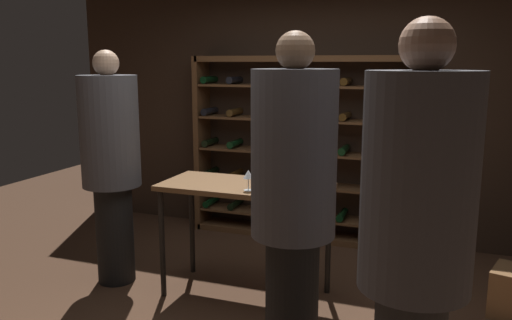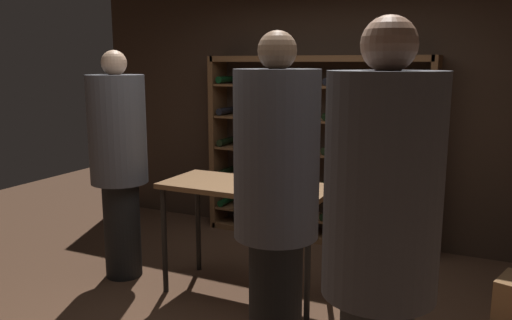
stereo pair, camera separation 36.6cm
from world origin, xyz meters
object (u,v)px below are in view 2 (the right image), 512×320
tasting_table (246,196)px  person_guest_plum_blouse (119,155)px  wine_bottle_amber_reserve (309,167)px  wine_glass_stemmed_left (246,175)px  person_bystander_red_print (276,195)px  wine_rack (314,151)px  wine_bottle_red_label (298,173)px  person_host_in_suit (380,238)px

tasting_table → person_guest_plum_blouse: (-1.14, -0.14, 0.26)m
wine_bottle_amber_reserve → wine_glass_stemmed_left: 0.54m
person_bystander_red_print → tasting_table: bearing=163.6°
wine_rack → person_bystander_red_print: person_bystander_red_print is taller
wine_rack → tasting_table: bearing=-90.8°
wine_bottle_red_label → tasting_table: bearing=-175.2°
person_host_in_suit → wine_glass_stemmed_left: size_ratio=12.95×
wine_rack → wine_bottle_amber_reserve: size_ratio=6.59×
wine_rack → tasting_table: wine_rack is taller
wine_glass_stemmed_left → wine_rack: bearing=92.4°
wine_bottle_red_label → person_host_in_suit: bearing=-57.1°
person_guest_plum_blouse → person_bystander_red_print: bearing=30.8°
person_bystander_red_print → wine_rack: bearing=142.5°
wine_rack → wine_bottle_red_label: (0.39, -1.47, 0.08)m
wine_rack → person_guest_plum_blouse: 2.02m
person_guest_plum_blouse → wine_rack: bearing=108.6°
tasting_table → person_guest_plum_blouse: person_guest_plum_blouse is taller
wine_bottle_red_label → person_bystander_red_print: bearing=-76.0°
wine_rack → wine_bottle_amber_reserve: 1.34m
person_host_in_suit → wine_bottle_amber_reserve: 1.88m
person_host_in_suit → wine_bottle_red_label: (-0.93, 1.44, -0.09)m
wine_bottle_amber_reserve → wine_rack: bearing=107.9°
tasting_table → wine_glass_stemmed_left: 0.30m
person_host_in_suit → wine_bottle_amber_reserve: (-0.92, 1.64, -0.08)m
person_bystander_red_print → wine_bottle_red_label: bearing=141.9°
wine_rack → person_bystander_red_print: bearing=-75.4°
person_host_in_suit → wine_bottle_red_label: person_host_in_suit is taller
person_host_in_suit → person_bystander_red_print: 0.86m
person_host_in_suit → wine_rack: bearing=-8.7°
tasting_table → wine_bottle_red_label: (0.42, 0.03, 0.22)m
tasting_table → person_bystander_red_print: person_bystander_red_print is taller
wine_rack → person_bystander_red_print: (0.63, -2.41, 0.16)m
person_bystander_red_print → wine_bottle_red_label: person_bystander_red_print is taller
person_host_in_suit → wine_bottle_amber_reserve: person_host_in_suit is taller
wine_bottle_red_label → wine_glass_stemmed_left: wine_bottle_red_label is taller
person_host_in_suit → wine_bottle_amber_reserve: size_ratio=5.68×
person_host_in_suit → wine_glass_stemmed_left: bearing=12.5°
tasting_table → wine_bottle_amber_reserve: (0.43, 0.24, 0.23)m
tasting_table → wine_rack: bearing=89.2°
person_host_in_suit → wine_glass_stemmed_left: person_host_in_suit is taller
wine_rack → wine_glass_stemmed_left: 1.69m
person_guest_plum_blouse → wine_bottle_amber_reserve: (1.58, 0.37, -0.03)m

